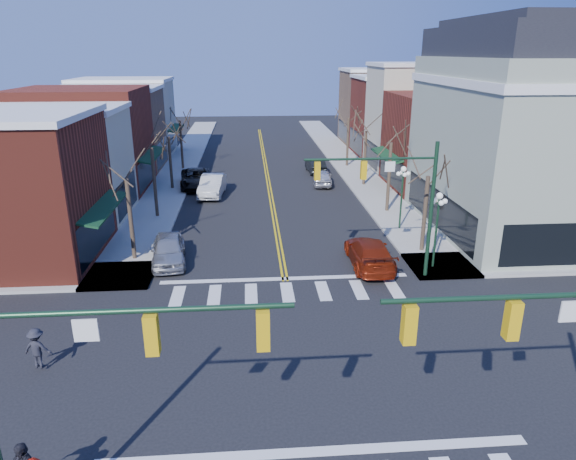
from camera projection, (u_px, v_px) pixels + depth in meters
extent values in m
plane|color=black|center=(300.00, 364.00, 19.66)|extent=(160.00, 160.00, 0.00)
cube|color=#9E9B93|center=(155.00, 213.00, 37.81)|extent=(3.50, 70.00, 0.15)
cube|color=#9E9B93|center=(388.00, 207.00, 39.10)|extent=(3.50, 70.00, 0.15)
cube|color=maroon|center=(0.00, 192.00, 28.26)|extent=(10.00, 8.50, 8.00)
cube|color=#BEB79C|center=(51.00, 167.00, 35.64)|extent=(10.00, 7.00, 7.50)
cube|color=maroon|center=(84.00, 140.00, 43.00)|extent=(10.00, 9.00, 8.50)
cube|color=#87654A|center=(109.00, 130.00, 50.88)|extent=(10.00, 7.50, 7.80)
cube|color=#BEB79C|center=(126.00, 119.00, 58.11)|extent=(10.00, 8.00, 8.20)
cube|color=maroon|center=(451.00, 142.00, 43.71)|extent=(10.00, 8.50, 8.00)
cube|color=#BEB79C|center=(422.00, 119.00, 50.68)|extent=(10.00, 7.00, 10.00)
cube|color=maroon|center=(400.00, 117.00, 57.99)|extent=(10.00, 8.00, 8.50)
cube|color=#87654A|center=(383.00, 108.00, 65.44)|extent=(10.00, 8.00, 9.00)
cube|color=#949D88|center=(535.00, 148.00, 32.70)|extent=(12.00, 14.00, 11.00)
cube|color=white|center=(546.00, 81.00, 31.35)|extent=(12.25, 14.25, 0.50)
cube|color=black|center=(552.00, 41.00, 30.60)|extent=(11.40, 13.40, 1.80)
cube|color=black|center=(555.00, 21.00, 30.23)|extent=(9.80, 11.80, 0.60)
cylinder|color=#14331E|center=(133.00, 311.00, 10.28)|extent=(6.50, 0.12, 0.12)
cube|color=gold|center=(152.00, 334.00, 10.48)|extent=(0.28, 0.28, 0.90)
cube|color=gold|center=(263.00, 330.00, 10.65)|extent=(0.28, 0.28, 0.90)
cylinder|color=#14331E|center=(531.00, 296.00, 10.89)|extent=(6.50, 0.12, 0.12)
cube|color=gold|center=(512.00, 320.00, 11.04)|extent=(0.28, 0.28, 0.90)
cube|color=gold|center=(409.00, 324.00, 10.88)|extent=(0.28, 0.28, 0.90)
cylinder|color=#14331E|center=(431.00, 212.00, 25.98)|extent=(0.20, 0.20, 7.20)
cylinder|color=#14331E|center=(371.00, 159.00, 24.82)|extent=(6.50, 0.12, 0.12)
cube|color=gold|center=(364.00, 170.00, 24.98)|extent=(0.28, 0.28, 0.90)
cube|color=gold|center=(317.00, 171.00, 24.81)|extent=(0.28, 0.28, 0.90)
cylinder|color=#14331E|center=(436.00, 234.00, 27.60)|extent=(0.12, 0.12, 4.00)
sphere|color=white|center=(440.00, 196.00, 26.89)|extent=(0.36, 0.36, 0.36)
cylinder|color=#14331E|center=(401.00, 201.00, 33.72)|extent=(0.12, 0.12, 4.00)
sphere|color=white|center=(404.00, 169.00, 33.01)|extent=(0.36, 0.36, 0.36)
cylinder|color=#382B21|center=(131.00, 221.00, 28.61)|extent=(0.24, 0.24, 4.76)
cylinder|color=#382B21|center=(155.00, 184.00, 36.09)|extent=(0.24, 0.24, 5.04)
cylinder|color=#382B21|center=(171.00, 164.00, 43.70)|extent=(0.24, 0.24, 4.55)
cylinder|color=#382B21|center=(181.00, 145.00, 51.18)|extent=(0.24, 0.24, 4.90)
cylinder|color=#382B21|center=(425.00, 215.00, 29.87)|extent=(0.24, 0.24, 4.62)
cylinder|color=#382B21|center=(389.00, 178.00, 37.30)|extent=(0.24, 0.24, 5.18)
cylinder|color=#382B21|center=(365.00, 159.00, 44.89)|extent=(0.24, 0.24, 4.83)
cylinder|color=#382B21|center=(348.00, 143.00, 52.40)|extent=(0.24, 0.24, 4.97)
imported|color=#A7A8AC|center=(168.00, 250.00, 28.81)|extent=(2.38, 4.74, 1.55)
imported|color=silver|center=(212.00, 185.00, 42.40)|extent=(2.21, 5.23, 1.68)
imported|color=black|center=(196.00, 179.00, 44.89)|extent=(3.16, 5.91, 1.58)
imported|color=maroon|center=(370.00, 253.00, 28.40)|extent=(2.27, 5.36, 1.54)
imported|color=silver|center=(323.00, 177.00, 45.69)|extent=(2.09, 4.23, 1.39)
imported|color=black|center=(315.00, 166.00, 50.42)|extent=(1.72, 4.32, 1.40)
imported|color=black|center=(37.00, 348.00, 18.96)|extent=(1.10, 0.73, 1.58)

